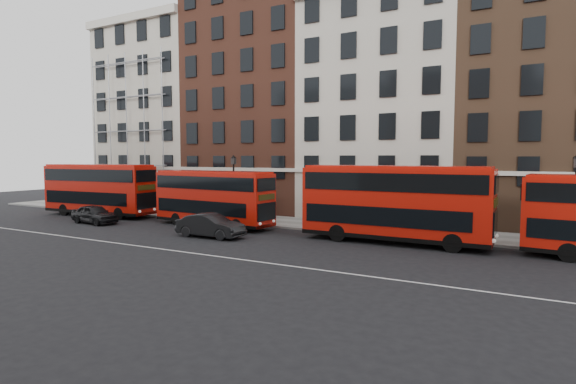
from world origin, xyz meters
The scene contains 13 objects.
ground centered at (0.00, 0.00, 0.00)m, with size 120.00×120.00×0.00m, color black.
pavement centered at (0.00, 10.50, 0.07)m, with size 80.00×5.00×0.15m, color slate.
kerb centered at (0.00, 8.00, 0.08)m, with size 80.00×0.30×0.16m, color gray.
road_centre_line centered at (0.00, -2.00, 0.01)m, with size 70.00×0.12×0.01m, color white.
building_terrace centered at (-0.31, 17.88, 10.24)m, with size 64.00×11.95×22.00m.
bus_a centered at (-22.81, 6.24, 2.49)m, with size 11.22×3.38×4.65m.
bus_b centered at (-9.93, 6.25, 2.28)m, with size 10.26×3.23×4.24m.
bus_c centered at (4.02, 6.24, 2.56)m, with size 11.39×2.83×4.77m.
car_rear centered at (-19.23, 2.93, 0.75)m, with size 1.77×4.39×1.50m, color black.
car_front centered at (-7.15, 2.42, 0.78)m, with size 1.65×4.74×1.56m, color black.
lamp_post_left centered at (-9.92, 8.97, 3.08)m, with size 0.44×0.44×5.33m.
lamp_post_right centered at (13.59, 8.50, 3.08)m, with size 0.44×0.44×5.33m.
iron_railings centered at (0.00, 12.70, 0.65)m, with size 6.60×0.06×1.00m, color black, non-canonical shape.
Camera 1 is at (11.47, -20.93, 5.29)m, focal length 28.00 mm.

